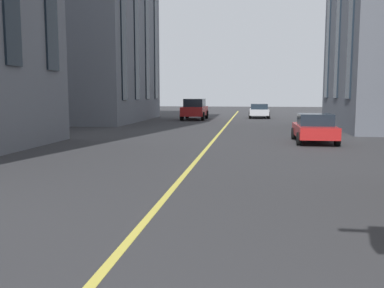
% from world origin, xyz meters
% --- Properties ---
extents(lane_centre_line, '(80.00, 0.16, 0.01)m').
position_xyz_m(lane_centre_line, '(20.00, 0.00, 0.00)').
color(lane_centre_line, '#D8C64C').
rests_on(lane_centre_line, ground_plane).
extents(car_silver_mid, '(4.40, 1.95, 1.37)m').
position_xyz_m(car_silver_mid, '(44.19, -2.56, 0.70)').
color(car_silver_mid, '#B7BABF').
rests_on(car_silver_mid, ground_plane).
extents(car_red_far, '(4.70, 2.14, 1.88)m').
position_xyz_m(car_red_far, '(40.98, 3.32, 0.97)').
color(car_red_far, '#B21E1E').
rests_on(car_red_far, ground_plane).
extents(car_red_near, '(3.90, 1.89, 1.40)m').
position_xyz_m(car_red_near, '(23.65, -4.90, 0.70)').
color(car_red_near, '#B21E1E').
rests_on(car_red_near, ground_plane).
extents(building_left_far, '(13.75, 13.10, 13.33)m').
position_xyz_m(building_left_far, '(38.19, 13.99, 6.67)').
color(building_left_far, slate).
rests_on(building_left_far, ground_plane).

